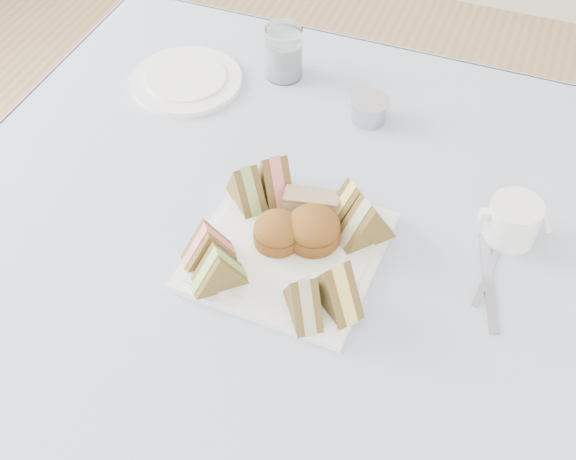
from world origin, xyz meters
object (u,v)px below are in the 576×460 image
(serving_plate, at_px, (288,251))
(water_glass, at_px, (284,52))
(table, at_px, (273,364))
(creamer_jug, at_px, (513,221))

(serving_plate, xyz_separation_m, water_glass, (-0.16, 0.39, 0.04))
(table, bearing_deg, creamer_jug, 18.57)
(table, xyz_separation_m, serving_plate, (0.04, -0.03, 0.38))
(serving_plate, bearing_deg, water_glass, 114.06)
(table, xyz_separation_m, creamer_jug, (0.33, 0.11, 0.41))
(table, relative_size, creamer_jug, 12.13)
(water_glass, bearing_deg, serving_plate, -67.90)
(serving_plate, distance_m, water_glass, 0.42)
(water_glass, distance_m, creamer_jug, 0.50)
(water_glass, bearing_deg, creamer_jug, -28.75)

